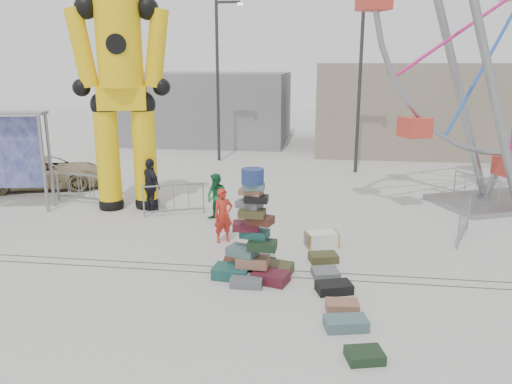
# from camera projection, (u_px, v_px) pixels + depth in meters

# --- Properties ---
(ground) EXTENTS (90.00, 90.00, 0.00)m
(ground) POSITION_uv_depth(u_px,v_px,m) (255.00, 286.00, 11.55)
(ground) COLOR #9E9E99
(ground) RESTS_ON ground
(track_line_near) EXTENTS (40.00, 0.04, 0.01)m
(track_line_near) POSITION_uv_depth(u_px,v_px,m) (258.00, 275.00, 12.13)
(track_line_near) COLOR #47443F
(track_line_near) RESTS_ON ground
(track_line_far) EXTENTS (40.00, 0.04, 0.01)m
(track_line_far) POSITION_uv_depth(u_px,v_px,m) (260.00, 269.00, 12.51)
(track_line_far) COLOR #47443F
(track_line_far) RESTS_ON ground
(building_right) EXTENTS (12.00, 8.00, 5.00)m
(building_right) POSITION_uv_depth(u_px,v_px,m) (420.00, 107.00, 29.19)
(building_right) COLOR gray
(building_right) RESTS_ON ground
(building_left) EXTENTS (10.00, 8.00, 4.40)m
(building_left) POSITION_uv_depth(u_px,v_px,m) (211.00, 107.00, 32.88)
(building_left) COLOR gray
(building_left) RESTS_ON ground
(lamp_post_right) EXTENTS (1.41, 0.25, 8.00)m
(lamp_post_right) POSITION_uv_depth(u_px,v_px,m) (362.00, 75.00, 22.49)
(lamp_post_right) COLOR #2D2D30
(lamp_post_right) RESTS_ON ground
(lamp_post_left) EXTENTS (1.41, 0.25, 8.00)m
(lamp_post_left) POSITION_uv_depth(u_px,v_px,m) (219.00, 74.00, 25.32)
(lamp_post_left) COLOR #2D2D30
(lamp_post_left) RESTS_ON ground
(suitcase_tower) EXTENTS (1.95, 1.66, 2.67)m
(suitcase_tower) POSITION_uv_depth(u_px,v_px,m) (253.00, 247.00, 11.91)
(suitcase_tower) COLOR #1B514B
(suitcase_tower) RESTS_ON ground
(crash_test_dummy) EXTENTS (3.37, 1.48, 8.47)m
(crash_test_dummy) POSITION_uv_depth(u_px,v_px,m) (121.00, 80.00, 16.67)
(crash_test_dummy) COLOR black
(crash_test_dummy) RESTS_ON ground
(steamer_trunk) EXTENTS (1.00, 0.78, 0.41)m
(steamer_trunk) POSITION_uv_depth(u_px,v_px,m) (322.00, 239.00, 14.03)
(steamer_trunk) COLOR silver
(steamer_trunk) RESTS_ON ground
(row_case_0) EXTENTS (0.83, 0.68, 0.21)m
(row_case_0) POSITION_uv_depth(u_px,v_px,m) (323.00, 257.00, 12.99)
(row_case_0) COLOR #414020
(row_case_0) RESTS_ON ground
(row_case_1) EXTENTS (0.74, 0.71, 0.17)m
(row_case_1) POSITION_uv_depth(u_px,v_px,m) (326.00, 273.00, 12.06)
(row_case_1) COLOR slate
(row_case_1) RESTS_ON ground
(row_case_2) EXTENTS (0.90, 0.71, 0.22)m
(row_case_2) POSITION_uv_depth(u_px,v_px,m) (334.00, 287.00, 11.23)
(row_case_2) COLOR black
(row_case_2) RESTS_ON ground
(row_case_3) EXTENTS (0.71, 0.49, 0.22)m
(row_case_3) POSITION_uv_depth(u_px,v_px,m) (342.00, 306.00, 10.36)
(row_case_3) COLOR #96634C
(row_case_3) RESTS_ON ground
(row_case_4) EXTENTS (0.92, 0.64, 0.23)m
(row_case_4) POSITION_uv_depth(u_px,v_px,m) (346.00, 323.00, 9.68)
(row_case_4) COLOR #4C696D
(row_case_4) RESTS_ON ground
(row_case_5) EXTENTS (0.73, 0.62, 0.18)m
(row_case_5) POSITION_uv_depth(u_px,v_px,m) (365.00, 355.00, 8.66)
(row_case_5) COLOR #1B311C
(row_case_5) RESTS_ON ground
(barricade_dummy_a) EXTENTS (1.97, 0.55, 1.10)m
(barricade_dummy_a) POSITION_uv_depth(u_px,v_px,m) (79.00, 188.00, 18.34)
(barricade_dummy_a) COLOR gray
(barricade_dummy_a) RESTS_ON ground
(barricade_dummy_b) EXTENTS (2.00, 0.34, 1.10)m
(barricade_dummy_b) POSITION_uv_depth(u_px,v_px,m) (82.00, 188.00, 18.38)
(barricade_dummy_b) COLOR gray
(barricade_dummy_b) RESTS_ON ground
(barricade_dummy_c) EXTENTS (1.90, 0.82, 1.10)m
(barricade_dummy_c) POSITION_uv_depth(u_px,v_px,m) (174.00, 200.00, 16.80)
(barricade_dummy_c) COLOR gray
(barricade_dummy_c) RESTS_ON ground
(barricade_wheel_front) EXTENTS (0.85, 1.89, 1.10)m
(barricade_wheel_front) POSITION_uv_depth(u_px,v_px,m) (464.00, 221.00, 14.53)
(barricade_wheel_front) COLOR gray
(barricade_wheel_front) RESTS_ON ground
(barricade_wheel_back) EXTENTS (1.14, 1.75, 1.10)m
(barricade_wheel_back) POSITION_uv_depth(u_px,v_px,m) (476.00, 190.00, 18.11)
(barricade_wheel_back) COLOR gray
(barricade_wheel_back) RESTS_ON ground
(pedestrian_red) EXTENTS (0.69, 0.63, 1.58)m
(pedestrian_red) POSITION_uv_depth(u_px,v_px,m) (223.00, 216.00, 14.24)
(pedestrian_red) COLOR red
(pedestrian_red) RESTS_ON ground
(pedestrian_green) EXTENTS (0.95, 0.88, 1.57)m
(pedestrian_green) POSITION_uv_depth(u_px,v_px,m) (217.00, 197.00, 16.17)
(pedestrian_green) COLOR #186331
(pedestrian_green) RESTS_ON ground
(pedestrian_black) EXTENTS (1.13, 1.05, 1.87)m
(pedestrian_black) POSITION_uv_depth(u_px,v_px,m) (151.00, 185.00, 17.15)
(pedestrian_black) COLOR black
(pedestrian_black) RESTS_ON ground
(parked_suv) EXTENTS (5.08, 3.44, 1.29)m
(parked_suv) POSITION_uv_depth(u_px,v_px,m) (48.00, 172.00, 20.51)
(parked_suv) COLOR #9C8A64
(parked_suv) RESTS_ON ground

